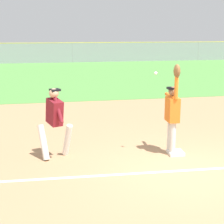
# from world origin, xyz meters

# --- Properties ---
(ground_plane) EXTENTS (82.43, 82.43, 0.00)m
(ground_plane) POSITION_xyz_m (0.00, 0.00, 0.00)
(ground_plane) COLOR tan
(outfield_grass) EXTENTS (52.07, 19.65, 0.01)m
(outfield_grass) POSITION_xyz_m (0.00, 18.04, 0.01)
(outfield_grass) COLOR #549342
(outfield_grass) RESTS_ON ground_plane
(chalk_foul_line) EXTENTS (11.99, 0.60, 0.01)m
(chalk_foul_line) POSITION_xyz_m (-3.78, 0.06, 0.00)
(chalk_foul_line) COLOR white
(chalk_foul_line) RESTS_ON ground_plane
(first_base) EXTENTS (0.40, 0.40, 0.08)m
(first_base) POSITION_xyz_m (0.22, 0.96, 0.04)
(first_base) COLOR white
(first_base) RESTS_ON ground_plane
(fielder) EXTENTS (0.29, 0.89, 2.28)m
(fielder) POSITION_xyz_m (0.11, 0.99, 1.12)
(fielder) COLOR silver
(fielder) RESTS_ON ground_plane
(runner) EXTENTS (0.88, 0.81, 1.72)m
(runner) POSITION_xyz_m (-2.75, 1.29, 1.00)
(runner) COLOR white
(runner) RESTS_ON ground_plane
(baseball) EXTENTS (0.07, 0.07, 0.07)m
(baseball) POSITION_xyz_m (-0.36, 0.97, 2.06)
(baseball) COLOR white
(outfield_fence) EXTENTS (52.15, 0.08, 1.92)m
(outfield_fence) POSITION_xyz_m (0.00, 27.86, 0.96)
(outfield_fence) COLOR #93999E
(outfield_fence) RESTS_ON ground_plane
(parked_car_tan) EXTENTS (4.50, 2.32, 1.25)m
(parked_car_tan) POSITION_xyz_m (-2.49, 31.19, 0.67)
(parked_car_tan) COLOR tan
(parked_car_tan) RESTS_ON ground_plane
(parked_car_green) EXTENTS (4.52, 2.37, 1.25)m
(parked_car_green) POSITION_xyz_m (3.01, 30.99, 0.67)
(parked_car_green) COLOR #1E6B33
(parked_car_green) RESTS_ON ground_plane
(parked_car_blue) EXTENTS (4.56, 2.44, 1.25)m
(parked_car_blue) POSITION_xyz_m (9.03, 31.10, 0.67)
(parked_car_blue) COLOR #23389E
(parked_car_blue) RESTS_ON ground_plane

